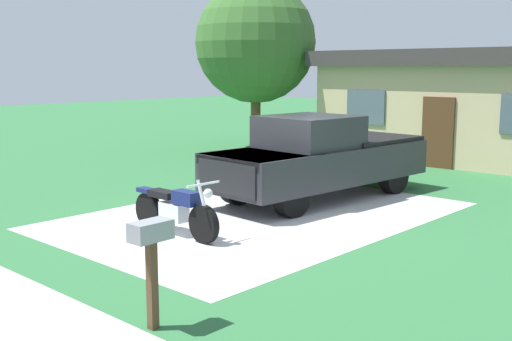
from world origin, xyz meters
TOP-DOWN VIEW (x-y plane):
  - ground_plane at (0.00, 0.00)m, footprint 80.00×80.00m
  - driveway_pad at (0.00, 0.00)m, footprint 5.49×8.02m
  - motorcycle at (-0.12, -2.16)m, footprint 2.21×0.70m
  - pickup_truck at (-0.17, 2.21)m, footprint 2.40×5.75m
  - mailbox at (2.82, -4.98)m, footprint 0.26×0.48m
  - shade_tree at (-7.34, 7.80)m, footprint 4.36×4.36m
  - neighbor_house at (-0.27, 10.59)m, footprint 9.60×5.60m

SIDE VIEW (x-z plane):
  - ground_plane at x=0.00m, z-range 0.00..0.00m
  - driveway_pad at x=0.00m, z-range 0.00..0.01m
  - motorcycle at x=-0.12m, z-range -0.07..1.02m
  - pickup_truck at x=-0.17m, z-range 0.00..1.90m
  - mailbox at x=2.82m, z-range 0.35..1.61m
  - neighbor_house at x=-0.27m, z-range 0.04..3.54m
  - shade_tree at x=-7.34m, z-range 0.82..6.85m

